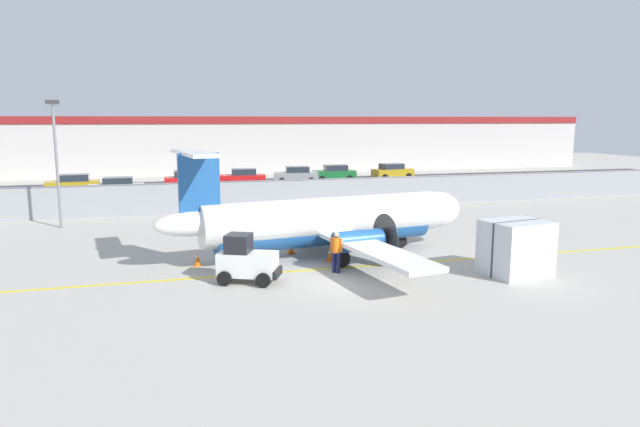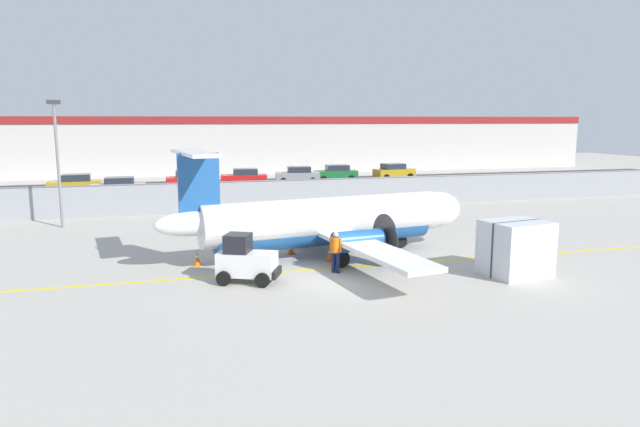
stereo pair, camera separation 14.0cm
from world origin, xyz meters
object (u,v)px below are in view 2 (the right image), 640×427
parked_car_2 (190,179)px  parked_car_5 (336,173)px  cargo_container (515,248)px  apron_light_pole (57,153)px  traffic_cone_far_left (197,259)px  parked_car_4 (298,175)px  traffic_cone_near_right (291,247)px  baggage_tug (246,261)px  commuter_airplane (331,221)px  ground_crew_worker (336,250)px  parked_car_0 (75,184)px  parked_car_3 (244,177)px  traffic_cone_near_left (330,254)px  parked_car_1 (118,187)px  parked_car_6 (394,171)px

parked_car_2 → parked_car_5: 14.67m
cargo_container → apron_light_pole: apron_light_pole is taller
traffic_cone_far_left → parked_car_4: bearing=69.3°
traffic_cone_near_right → apron_light_pole: apron_light_pole is taller
baggage_tug → apron_light_pole: size_ratio=0.35×
commuter_airplane → ground_crew_worker: commuter_airplane is taller
parked_car_0 → parked_car_5: same height
apron_light_pole → traffic_cone_near_right: bearing=-40.8°
ground_crew_worker → parked_car_0: (-13.92, 29.13, -0.06)m
traffic_cone_far_left → parked_car_5: size_ratio=0.15×
traffic_cone_near_right → parked_car_3: parked_car_3 is taller
parked_car_5 → cargo_container: bearing=89.2°
baggage_tug → parked_car_4: size_ratio=0.59×
traffic_cone_near_left → parked_car_0: bearing=117.6°
traffic_cone_near_left → parked_car_4: (5.38, 29.99, 0.58)m
traffic_cone_near_right → parked_car_5: parked_car_5 is taller
cargo_container → parked_car_2: bearing=99.7°
parked_car_3 → apron_light_pole: apron_light_pole is taller
cargo_container → parked_car_1: 32.55m
traffic_cone_near_left → apron_light_pole: bearing=137.6°
traffic_cone_near_left → parked_car_2: bearing=99.8°
traffic_cone_near_left → parked_car_5: 32.38m
cargo_container → parked_car_4: bearing=82.2°
commuter_airplane → parked_car_2: size_ratio=3.79×
traffic_cone_near_left → parked_car_0: (-14.23, 27.19, 0.58)m
commuter_airplane → parked_car_6: bearing=53.8°
baggage_tug → parked_car_5: (13.57, 33.28, 0.04)m
parked_car_1 → parked_car_6: (26.39, 7.51, 0.00)m
parked_car_4 → apron_light_pole: size_ratio=0.60×
parked_car_0 → parked_car_3: (14.29, 1.77, 0.00)m
baggage_tug → parked_car_3: baggage_tug is taller
baggage_tug → parked_car_6: 38.89m
commuter_airplane → traffic_cone_near_left: (-0.37, -1.11, -1.29)m
traffic_cone_far_left → ground_crew_worker: bearing=-26.0°
parked_car_6 → traffic_cone_far_left: bearing=-133.3°
traffic_cone_far_left → parked_car_0: (-8.51, 26.49, 0.58)m
baggage_tug → traffic_cone_near_left: size_ratio=4.03×
ground_crew_worker → parked_car_0: bearing=-108.2°
parked_car_0 → commuter_airplane: bearing=115.3°
baggage_tug → parked_car_5: 35.94m
baggage_tug → parked_car_5: bearing=92.2°
traffic_cone_near_right → parked_car_1: 23.64m
commuter_airplane → parked_car_3: (-0.31, 27.86, -0.71)m
parked_car_3 → parked_car_6: (15.76, 2.13, 0.00)m
cargo_container → apron_light_pole: bearing=131.1°
commuter_airplane → parked_car_4: (5.01, 28.88, -0.71)m
parked_car_4 → parked_car_6: same height
ground_crew_worker → commuter_airplane: bearing=-146.3°
cargo_container → traffic_cone_near_right: cargo_container is taller
commuter_airplane → traffic_cone_near_right: bearing=149.1°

